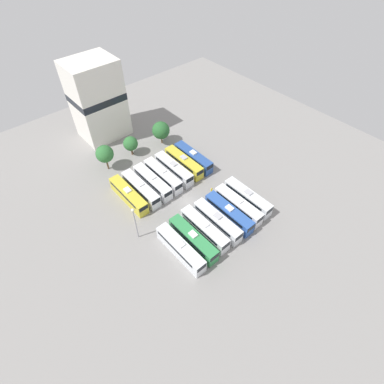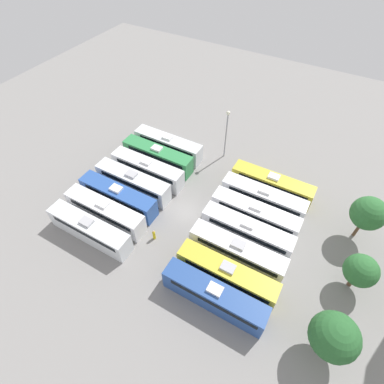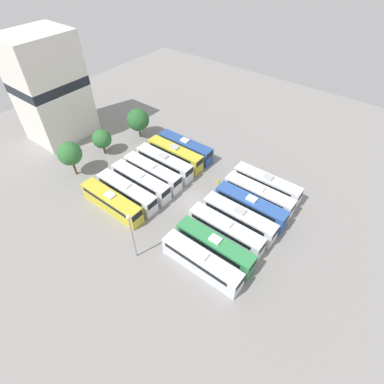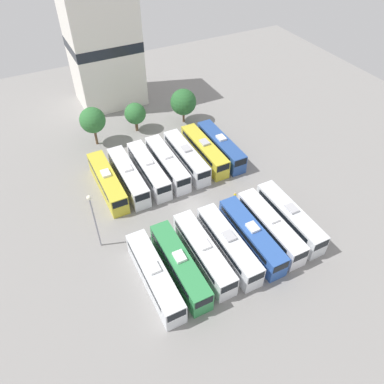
# 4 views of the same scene
# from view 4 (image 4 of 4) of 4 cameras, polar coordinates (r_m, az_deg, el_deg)

# --- Properties ---
(ground_plane) EXTENTS (109.51, 109.51, 0.00)m
(ground_plane) POSITION_cam_4_polar(r_m,az_deg,el_deg) (52.97, 0.29, -2.37)
(ground_plane) COLOR gray
(bus_0) EXTENTS (2.46, 11.97, 3.48)m
(bus_0) POSITION_cam_4_polar(r_m,az_deg,el_deg) (43.75, -5.75, -12.54)
(bus_0) COLOR silver
(bus_0) RESTS_ON ground_plane
(bus_1) EXTENTS (2.46, 11.97, 3.48)m
(bus_1) POSITION_cam_4_polar(r_m,az_deg,el_deg) (44.43, -1.90, -11.01)
(bus_1) COLOR #338C4C
(bus_1) RESTS_ON ground_plane
(bus_2) EXTENTS (2.46, 11.97, 3.48)m
(bus_2) POSITION_cam_4_polar(r_m,az_deg,el_deg) (45.53, 1.74, -9.16)
(bus_2) COLOR silver
(bus_2) RESTS_ON ground_plane
(bus_3) EXTENTS (2.46, 11.97, 3.48)m
(bus_3) POSITION_cam_4_polar(r_m,az_deg,el_deg) (46.49, 5.53, -7.93)
(bus_3) COLOR silver
(bus_3) RESTS_ON ground_plane
(bus_4) EXTENTS (2.46, 11.97, 3.48)m
(bus_4) POSITION_cam_4_polar(r_m,az_deg,el_deg) (47.76, 9.00, -6.55)
(bus_4) COLOR #2D56A8
(bus_4) RESTS_ON ground_plane
(bus_5) EXTENTS (2.46, 11.97, 3.48)m
(bus_5) POSITION_cam_4_polar(r_m,az_deg,el_deg) (49.23, 11.81, -5.13)
(bus_5) COLOR white
(bus_5) RESTS_ON ground_plane
(bus_6) EXTENTS (2.46, 11.97, 3.48)m
(bus_6) POSITION_cam_4_polar(r_m,az_deg,el_deg) (50.96, 14.62, -3.70)
(bus_6) COLOR silver
(bus_6) RESTS_ON ground_plane
(bus_7) EXTENTS (2.46, 11.97, 3.48)m
(bus_7) POSITION_cam_4_polar(r_m,az_deg,el_deg) (55.83, -12.79, 1.58)
(bus_7) COLOR gold
(bus_7) RESTS_ON ground_plane
(bus_8) EXTENTS (2.46, 11.97, 3.48)m
(bus_8) POSITION_cam_4_polar(r_m,az_deg,el_deg) (56.21, -9.71, 2.45)
(bus_8) COLOR silver
(bus_8) RESTS_ON ground_plane
(bus_9) EXTENTS (2.46, 11.97, 3.48)m
(bus_9) POSITION_cam_4_polar(r_m,az_deg,el_deg) (56.95, -6.64, 3.45)
(bus_9) COLOR white
(bus_9) RESTS_ON ground_plane
(bus_10) EXTENTS (2.46, 11.97, 3.48)m
(bus_10) POSITION_cam_4_polar(r_m,az_deg,el_deg) (57.88, -3.84, 4.42)
(bus_10) COLOR silver
(bus_10) RESTS_ON ground_plane
(bus_11) EXTENTS (2.46, 11.97, 3.48)m
(bus_11) POSITION_cam_4_polar(r_m,az_deg,el_deg) (59.04, -0.90, 5.40)
(bus_11) COLOR silver
(bus_11) RESTS_ON ground_plane
(bus_12) EXTENTS (2.46, 11.97, 3.48)m
(bus_12) POSITION_cam_4_polar(r_m,az_deg,el_deg) (60.41, 1.86, 6.37)
(bus_12) COLOR gold
(bus_12) RESTS_ON ground_plane
(bus_13) EXTENTS (2.46, 11.97, 3.48)m
(bus_13) POSITION_cam_4_polar(r_m,az_deg,el_deg) (61.57, 4.37, 7.05)
(bus_13) COLOR #284C93
(bus_13) RESTS_ON ground_plane
(worker_person) EXTENTS (0.36, 0.36, 1.69)m
(worker_person) POSITION_cam_4_polar(r_m,az_deg,el_deg) (53.67, 6.55, -0.81)
(worker_person) COLOR gold
(worker_person) RESTS_ON ground_plane
(light_pole) EXTENTS (0.60, 0.60, 8.70)m
(light_pole) POSITION_cam_4_polar(r_m,az_deg,el_deg) (45.56, -14.83, -3.21)
(light_pole) COLOR gray
(light_pole) RESTS_ON ground_plane
(tree_0) EXTENTS (4.25, 4.25, 6.81)m
(tree_0) POSITION_cam_4_polar(r_m,az_deg,el_deg) (64.33, -14.92, 10.52)
(tree_0) COLOR brown
(tree_0) RESTS_ON ground_plane
(tree_1) EXTENTS (3.72, 3.72, 5.31)m
(tree_1) POSITION_cam_4_polar(r_m,az_deg,el_deg) (67.14, -8.66, 11.72)
(tree_1) COLOR brown
(tree_1) RESTS_ON ground_plane
(tree_2) EXTENTS (4.64, 4.64, 6.41)m
(tree_2) POSITION_cam_4_polar(r_m,az_deg,el_deg) (68.56, -1.33, 13.54)
(tree_2) COLOR brown
(tree_2) RESTS_ON ground_plane
(depot_building) EXTENTS (12.04, 9.95, 20.61)m
(depot_building) POSITION_cam_4_polar(r_m,az_deg,el_deg) (75.03, -13.32, 20.50)
(depot_building) COLOR silver
(depot_building) RESTS_ON ground_plane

